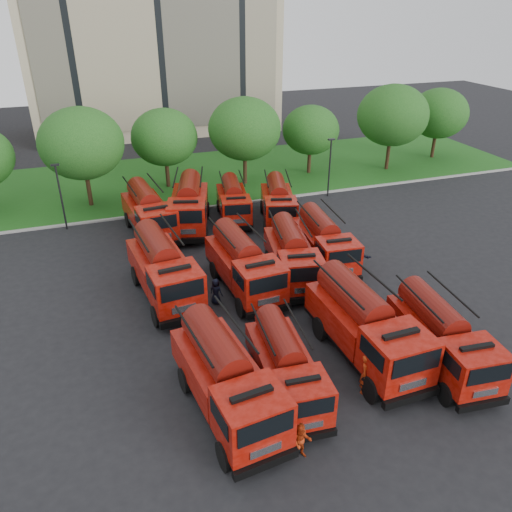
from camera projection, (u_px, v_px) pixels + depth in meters
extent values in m
plane|color=black|center=(268.00, 330.00, 26.49)|extent=(140.00, 140.00, 0.00)
cube|color=#1C5216|center=(175.00, 179.00, 48.26)|extent=(70.00, 16.00, 0.12)
cube|color=gray|center=(194.00, 209.00, 41.46)|extent=(70.00, 0.30, 0.14)
cube|color=#C4B092|center=(150.00, 26.00, 61.52)|extent=(30.00, 14.00, 25.00)
cube|color=black|center=(159.00, 29.00, 55.57)|extent=(28.00, 0.15, 22.00)
cylinder|color=#382314|center=(89.00, 190.00, 41.55)|extent=(0.36, 0.36, 2.80)
ellipsoid|color=#133E11|center=(81.00, 143.00, 39.72)|extent=(6.72, 6.72, 5.71)
cylinder|color=#382314|center=(168.00, 175.00, 45.75)|extent=(0.36, 0.36, 2.45)
ellipsoid|color=#133E11|center=(164.00, 137.00, 44.15)|extent=(5.88, 5.88, 5.00)
cylinder|color=#382314|center=(245.00, 170.00, 46.46)|extent=(0.36, 0.36, 2.73)
ellipsoid|color=#133E11|center=(245.00, 129.00, 44.67)|extent=(6.55, 6.55, 5.57)
cylinder|color=#382314|center=(309.00, 162.00, 49.43)|extent=(0.36, 0.36, 2.27)
ellipsoid|color=#133E11|center=(311.00, 130.00, 47.94)|extent=(5.46, 5.46, 4.64)
cylinder|color=#382314|center=(388.00, 156.00, 50.35)|extent=(0.36, 0.36, 2.87)
ellipsoid|color=#133E11|center=(393.00, 115.00, 48.47)|extent=(6.89, 6.89, 5.85)
cylinder|color=#382314|center=(433.00, 147.00, 54.13)|extent=(0.36, 0.36, 2.52)
ellipsoid|color=#133E11|center=(439.00, 113.00, 52.48)|extent=(6.05, 6.05, 5.14)
cylinder|color=black|center=(61.00, 198.00, 36.86)|extent=(0.14, 0.14, 5.00)
cube|color=black|center=(55.00, 165.00, 35.68)|extent=(0.60, 0.25, 0.12)
cylinder|color=black|center=(329.00, 169.00, 43.23)|extent=(0.14, 0.14, 5.00)
cube|color=black|center=(332.00, 139.00, 42.05)|extent=(0.60, 0.25, 0.12)
cube|color=black|center=(227.00, 397.00, 21.13)|extent=(3.24, 7.55, 0.31)
cube|color=black|center=(266.00, 463.00, 18.19)|extent=(2.63, 0.56, 0.37)
cube|color=#A11A10|center=(252.00, 416.00, 18.58)|extent=(2.81, 2.58, 2.04)
cube|color=black|center=(266.00, 429.00, 17.43)|extent=(2.19, 0.31, 0.89)
cube|color=#A11A10|center=(216.00, 365.00, 21.66)|extent=(3.10, 5.08, 1.36)
cylinder|color=#5C0E08|center=(215.00, 345.00, 21.15)|extent=(2.07, 4.55, 1.57)
cylinder|color=black|center=(225.00, 456.00, 18.54)|extent=(0.50, 1.19, 1.15)
cylinder|color=black|center=(282.00, 434.00, 19.47)|extent=(0.50, 1.19, 1.15)
cylinder|color=black|center=(185.00, 380.00, 22.22)|extent=(0.50, 1.19, 1.15)
cylinder|color=black|center=(235.00, 365.00, 23.14)|extent=(0.50, 1.19, 1.15)
cube|color=black|center=(285.00, 382.00, 22.11)|extent=(2.52, 6.36, 0.27)
cube|color=black|center=(310.00, 437.00, 19.42)|extent=(2.23, 0.39, 0.31)
cube|color=#A11A10|center=(302.00, 398.00, 19.81)|extent=(2.32, 2.12, 1.73)
cube|color=black|center=(311.00, 408.00, 18.77)|extent=(1.86, 0.19, 0.76)
cube|color=#A11A10|center=(279.00, 356.00, 22.62)|extent=(2.49, 4.25, 1.16)
cylinder|color=#5C0E08|center=(280.00, 339.00, 22.18)|extent=(1.62, 3.83, 1.33)
cylinder|color=black|center=(278.00, 426.00, 19.94)|extent=(0.39, 1.00, 0.98)
cylinder|color=black|center=(326.00, 417.00, 20.39)|extent=(0.39, 1.00, 0.98)
cylinder|color=black|center=(254.00, 364.00, 23.29)|extent=(0.39, 1.00, 0.98)
cylinder|color=black|center=(295.00, 357.00, 23.75)|extent=(0.39, 1.00, 0.98)
cube|color=black|center=(362.00, 343.00, 24.35)|extent=(2.74, 7.76, 0.33)
cube|color=black|center=(411.00, 397.00, 21.13)|extent=(2.76, 0.35, 0.38)
cube|color=#A11A10|center=(397.00, 355.00, 21.58)|extent=(2.76, 2.49, 2.14)
cube|color=black|center=(417.00, 364.00, 20.33)|extent=(2.31, 0.12, 0.93)
cube|color=#A11A10|center=(351.00, 315.00, 24.94)|extent=(2.83, 5.13, 1.43)
cylinder|color=#5C0E08|center=(353.00, 295.00, 24.40)|extent=(1.78, 4.66, 1.65)
cylinder|color=black|center=(372.00, 390.00, 21.63)|extent=(0.42, 1.22, 1.21)
cylinder|color=black|center=(420.00, 376.00, 22.42)|extent=(0.42, 1.22, 1.21)
cylinder|color=black|center=(321.00, 328.00, 25.64)|extent=(0.42, 1.22, 1.21)
cylinder|color=black|center=(363.00, 318.00, 26.44)|extent=(0.42, 1.22, 1.21)
cube|color=black|center=(438.00, 353.00, 23.83)|extent=(2.87, 6.96, 0.29)
cube|color=black|center=(483.00, 404.00, 20.89)|extent=(2.43, 0.47, 0.34)
cube|color=#A11A10|center=(472.00, 366.00, 21.32)|extent=(2.57, 2.35, 1.89)
cube|color=black|center=(491.00, 375.00, 20.19)|extent=(2.03, 0.24, 0.82)
cube|color=#A11A10|center=(429.00, 327.00, 24.39)|extent=(2.79, 4.66, 1.26)
cylinder|color=#5C0E08|center=(432.00, 309.00, 23.91)|extent=(1.84, 4.19, 1.45)
cylinder|color=black|center=(447.00, 394.00, 21.47)|extent=(0.44, 1.09, 1.06)
cylinder|color=black|center=(492.00, 386.00, 21.94)|extent=(0.44, 1.09, 1.06)
cylinder|color=black|center=(399.00, 336.00, 25.15)|extent=(0.44, 1.09, 1.06)
cylinder|color=black|center=(439.00, 330.00, 25.61)|extent=(0.44, 1.09, 1.06)
cube|color=black|center=(165.00, 285.00, 29.31)|extent=(3.28, 7.85, 0.33)
cube|color=black|center=(185.00, 320.00, 26.22)|extent=(2.74, 0.55, 0.38)
cube|color=#A11A10|center=(176.00, 288.00, 26.64)|extent=(2.90, 2.66, 2.13)
cube|color=black|center=(183.00, 291.00, 25.43)|extent=(2.28, 0.29, 0.93)
cube|color=#A11A10|center=(158.00, 263.00, 29.87)|extent=(3.17, 5.26, 1.42)
cylinder|color=#5C0E08|center=(156.00, 246.00, 29.33)|extent=(2.10, 4.72, 1.63)
cylinder|color=black|center=(157.00, 316.00, 26.61)|extent=(0.50, 1.23, 1.20)
cylinder|color=black|center=(201.00, 305.00, 27.55)|extent=(0.50, 1.23, 1.20)
cylinder|color=black|center=(136.00, 276.00, 30.47)|extent=(0.50, 1.23, 1.20)
cylinder|color=black|center=(176.00, 267.00, 31.40)|extent=(0.50, 1.23, 1.20)
cube|color=black|center=(244.00, 279.00, 29.97)|extent=(2.86, 7.41, 0.31)
cube|color=black|center=(269.00, 311.00, 26.98)|extent=(2.61, 0.43, 0.36)
cube|color=#A11A10|center=(260.00, 282.00, 27.39)|extent=(2.69, 2.45, 2.02)
cube|color=black|center=(269.00, 284.00, 26.23)|extent=(2.18, 0.19, 0.88)
cube|color=#A11A10|center=(237.00, 259.00, 30.52)|extent=(2.85, 4.93, 1.35)
cylinder|color=#5C0E08|center=(236.00, 242.00, 30.01)|extent=(1.84, 4.45, 1.56)
cylinder|color=black|center=(242.00, 308.00, 27.40)|extent=(0.44, 1.16, 1.14)
cylinder|color=black|center=(281.00, 298.00, 28.22)|extent=(0.44, 1.16, 1.14)
cylinder|color=black|center=(215.00, 270.00, 31.13)|extent=(0.44, 1.16, 1.14)
cylinder|color=black|center=(250.00, 263.00, 31.96)|extent=(0.44, 1.16, 1.14)
cube|color=black|center=(291.00, 269.00, 31.12)|extent=(3.50, 7.23, 0.30)
cube|color=black|center=(305.00, 300.00, 28.06)|extent=(2.48, 0.70, 0.35)
cube|color=#A11A10|center=(301.00, 272.00, 28.52)|extent=(2.78, 2.58, 1.93)
cube|color=black|center=(306.00, 275.00, 27.34)|extent=(2.05, 0.43, 0.84)
cube|color=#A11A10|center=(288.00, 250.00, 31.71)|extent=(3.22, 4.92, 1.29)
cylinder|color=#5C0E08|center=(289.00, 235.00, 31.22)|extent=(2.22, 4.36, 1.48)
cylinder|color=black|center=(281.00, 293.00, 28.76)|extent=(0.54, 1.13, 1.09)
cylinder|color=black|center=(320.00, 290.00, 29.06)|extent=(0.54, 1.13, 1.09)
cylinder|color=black|center=(269.00, 259.00, 32.58)|extent=(0.54, 1.13, 1.09)
cylinder|color=black|center=(303.00, 256.00, 32.88)|extent=(0.54, 1.13, 1.09)
cube|color=black|center=(323.00, 254.00, 32.94)|extent=(2.84, 6.95, 0.29)
cube|color=black|center=(343.00, 280.00, 30.01)|extent=(2.43, 0.46, 0.34)
cube|color=#A11A10|center=(338.00, 255.00, 30.44)|extent=(2.56, 2.34, 1.89)
cube|color=black|center=(345.00, 257.00, 29.31)|extent=(2.03, 0.24, 0.82)
cube|color=#A11A10|center=(318.00, 237.00, 33.50)|extent=(2.77, 4.65, 1.26)
cylinder|color=#5C0E08|center=(319.00, 223.00, 33.03)|extent=(1.82, 4.18, 1.45)
cylinder|color=black|center=(321.00, 276.00, 30.59)|extent=(0.44, 1.09, 1.06)
cylinder|color=black|center=(354.00, 272.00, 31.06)|extent=(0.44, 1.09, 1.06)
cylinder|color=black|center=(299.00, 246.00, 34.25)|extent=(0.44, 1.09, 1.06)
cylinder|color=black|center=(329.00, 243.00, 34.72)|extent=(0.44, 1.09, 1.06)
cube|color=black|center=(150.00, 225.00, 37.04)|extent=(3.12, 7.53, 0.31)
cube|color=black|center=(163.00, 246.00, 34.07)|extent=(2.63, 0.52, 0.37)
cube|color=#A11A10|center=(157.00, 223.00, 34.47)|extent=(2.78, 2.54, 2.04)
cube|color=black|center=(161.00, 223.00, 33.31)|extent=(2.19, 0.27, 0.89)
cube|color=#A11A10|center=(145.00, 209.00, 37.58)|extent=(3.02, 5.04, 1.36)
cylinder|color=#5C0E08|center=(143.00, 195.00, 37.07)|extent=(1.99, 4.53, 1.57)
cylinder|color=black|center=(142.00, 244.00, 34.45)|extent=(0.48, 1.18, 1.15)
cylinder|color=black|center=(176.00, 238.00, 35.34)|extent=(0.48, 1.18, 1.15)
cylinder|color=black|center=(128.00, 220.00, 38.16)|extent=(0.48, 1.18, 1.15)
cylinder|color=black|center=(159.00, 215.00, 39.05)|extent=(0.48, 1.18, 1.15)
cube|color=black|center=(190.00, 218.00, 38.11)|extent=(4.41, 7.97, 0.33)
cube|color=black|center=(187.00, 241.00, 34.73)|extent=(2.68, 0.98, 0.38)
cube|color=#A11A10|center=(187.00, 217.00, 35.24)|extent=(3.19, 3.00, 2.11)
cube|color=black|center=(185.00, 217.00, 33.94)|extent=(2.21, 0.65, 0.92)
cube|color=#A11A10|center=(190.00, 202.00, 38.76)|extent=(3.88, 5.51, 1.41)
cylinder|color=#5C0E08|center=(189.00, 188.00, 38.23)|extent=(2.77, 4.82, 1.63)
cylinder|color=black|center=(170.00, 236.00, 35.59)|extent=(0.68, 1.25, 1.19)
cylinder|color=black|center=(205.00, 235.00, 35.73)|extent=(0.68, 1.25, 1.19)
cylinder|color=black|center=(176.00, 210.00, 39.81)|extent=(0.68, 1.25, 1.19)
cylinder|color=black|center=(207.00, 209.00, 39.95)|extent=(0.68, 1.25, 1.19)
cube|color=black|center=(234.00, 211.00, 39.61)|extent=(3.20, 6.57, 0.27)
cube|color=black|center=(238.00, 228.00, 36.83)|extent=(2.25, 0.64, 0.31)
cube|color=#A11A10|center=(236.00, 210.00, 37.25)|extent=(2.53, 2.35, 1.75)
cube|color=black|center=(238.00, 210.00, 36.18)|extent=(1.86, 0.39, 0.76)
cube|color=#A11A10|center=(232.00, 199.00, 40.14)|extent=(2.93, 4.47, 1.17)
cylinder|color=#5C0E08|center=(232.00, 187.00, 39.70)|extent=(2.02, 3.96, 1.35)
cylinder|color=black|center=(223.00, 225.00, 37.47)|extent=(0.49, 1.03, 0.99)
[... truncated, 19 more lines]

